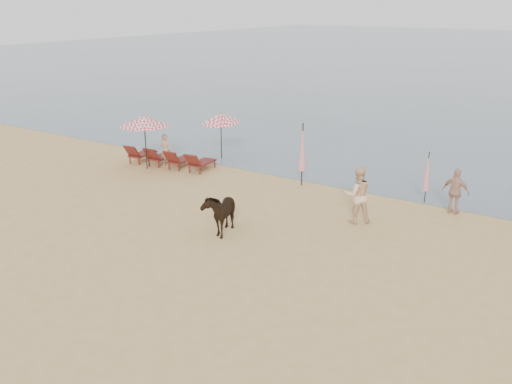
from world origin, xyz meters
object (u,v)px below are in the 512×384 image
umbrella_open_left_a (144,121)px  beachgoer_right_a (358,195)px  lounger_cluster_left (169,157)px  umbrella_closed_left (303,148)px  umbrella_closed_right (427,172)px  umbrella_open_left_b (221,118)px  cow (220,211)px  beachgoer_left (166,150)px  beachgoer_right_b (456,191)px

umbrella_open_left_a → beachgoer_right_a: umbrella_open_left_a is taller
lounger_cluster_left → umbrella_open_left_a: bearing=-131.5°
umbrella_open_left_a → umbrella_closed_left: (6.97, 1.77, -0.60)m
lounger_cluster_left → beachgoer_right_a: 10.11m
umbrella_open_left_a → umbrella_closed_right: umbrella_open_left_a is taller
umbrella_open_left_b → umbrella_closed_left: 5.47m
umbrella_closed_left → cow: 5.90m
beachgoer_left → umbrella_closed_left: bearing=-173.0°
cow → beachgoer_right_a: (3.36, 3.26, 0.27)m
lounger_cluster_left → beachgoer_right_b: bearing=-1.2°
beachgoer_left → beachgoer_right_b: 12.72m
lounger_cluster_left → umbrella_closed_right: (11.29, 1.64, 0.78)m
umbrella_closed_right → beachgoer_left: umbrella_closed_right is taller
umbrella_open_left_a → lounger_cluster_left: bearing=36.3°
beachgoer_left → cow: bearing=142.8°
umbrella_open_left_a → cow: size_ratio=1.43×
beachgoer_right_a → beachgoer_right_b: (2.56, 2.68, -0.16)m
beachgoer_right_a → umbrella_closed_left: bearing=-74.3°
beachgoer_right_a → umbrella_open_left_b: bearing=-63.4°
umbrella_open_left_b → beachgoer_right_a: 9.76m
umbrella_open_left_b → umbrella_closed_right: (10.14, -0.82, -0.76)m
umbrella_open_left_a → umbrella_closed_right: 12.17m
beachgoer_left → lounger_cluster_left: bearing=179.9°
umbrella_open_left_b → umbrella_closed_left: umbrella_closed_left is taller
lounger_cluster_left → beachgoer_left: beachgoer_left is taller
lounger_cluster_left → cow: 8.22m
lounger_cluster_left → umbrella_closed_left: size_ratio=1.60×
umbrella_open_left_b → beachgoer_right_a: (8.81, -4.08, -0.99)m
beachgoer_left → beachgoer_right_a: beachgoer_right_a is taller
beachgoer_right_b → beachgoer_left: bearing=12.1°
cow → beachgoer_right_b: bearing=26.7°
umbrella_open_left_b → beachgoer_right_b: (11.37, -1.40, -1.14)m
beachgoer_right_b → umbrella_closed_left: bearing=8.3°
umbrella_open_left_a → umbrella_open_left_b: (1.74, 3.28, -0.22)m
beachgoer_right_b → umbrella_open_left_a: bearing=15.4°
umbrella_closed_right → umbrella_closed_left: bearing=-172.0°
umbrella_closed_left → beachgoer_right_a: bearing=-35.7°
umbrella_closed_right → beachgoer_right_b: 1.41m
beachgoer_right_b → lounger_cluster_left: bearing=12.1°
umbrella_open_left_b → cow: umbrella_open_left_b is taller
cow → beachgoer_left: size_ratio=1.12×
umbrella_open_left_b → beachgoer_right_b: umbrella_open_left_b is taller
lounger_cluster_left → beachgoer_left: 0.36m
beachgoer_left → beachgoer_right_a: size_ratio=0.77×
umbrella_closed_left → beachgoer_right_a: (3.57, -2.57, -0.60)m
cow → beachgoer_left: bearing=125.8°
lounger_cluster_left → beachgoer_right_a: bearing=-15.3°
lounger_cluster_left → beachgoer_right_a: (9.97, -1.61, 0.55)m
umbrella_closed_right → cow: 8.05m
lounger_cluster_left → cow: bearing=-42.5°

